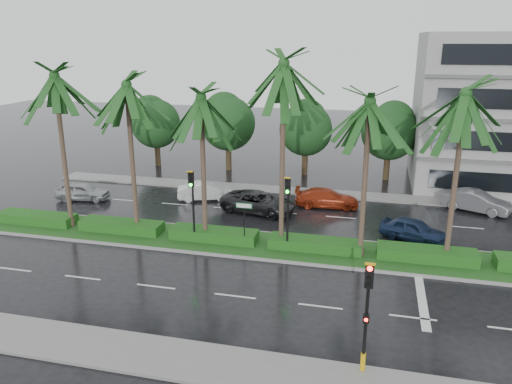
% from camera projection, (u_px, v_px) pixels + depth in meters
% --- Properties ---
extents(ground, '(120.00, 120.00, 0.00)m').
position_uv_depth(ground, '(259.00, 253.00, 28.01)').
color(ground, black).
rests_on(ground, ground).
extents(near_sidewalk, '(40.00, 2.40, 0.12)m').
position_uv_depth(near_sidewalk, '(197.00, 362.00, 18.52)').
color(near_sidewalk, slate).
rests_on(near_sidewalk, ground).
extents(far_sidewalk, '(40.00, 2.00, 0.12)m').
position_uv_depth(far_sidewalk, '(294.00, 191.00, 39.13)').
color(far_sidewalk, slate).
rests_on(far_sidewalk, ground).
extents(median, '(36.00, 4.00, 0.15)m').
position_uv_depth(median, '(263.00, 245.00, 28.91)').
color(median, gray).
rests_on(median, ground).
extents(hedge, '(35.20, 1.40, 0.60)m').
position_uv_depth(hedge, '(263.00, 239.00, 28.80)').
color(hedge, '#1C4112').
rests_on(hedge, median).
extents(lane_markings, '(34.00, 13.06, 0.01)m').
position_uv_depth(lane_markings, '(312.00, 262.00, 26.92)').
color(lane_markings, silver).
rests_on(lane_markings, ground).
extents(palm_row, '(26.30, 4.20, 10.99)m').
position_uv_depth(palm_row, '(241.00, 98.00, 26.72)').
color(palm_row, '#483529').
rests_on(palm_row, median).
extents(signal_near, '(0.34, 0.45, 4.36)m').
position_uv_depth(signal_near, '(367.00, 313.00, 17.20)').
color(signal_near, black).
rests_on(signal_near, near_sidewalk).
extents(signal_median_left, '(0.34, 0.42, 4.36)m').
position_uv_depth(signal_median_left, '(192.00, 196.00, 28.29)').
color(signal_median_left, black).
rests_on(signal_median_left, median).
extents(signal_median_right, '(0.34, 0.42, 4.36)m').
position_uv_depth(signal_median_right, '(288.00, 203.00, 27.06)').
color(signal_median_right, black).
rests_on(signal_median_right, median).
extents(street_sign, '(0.95, 0.09, 2.60)m').
position_uv_depth(street_sign, '(244.00, 214.00, 28.05)').
color(street_sign, black).
rests_on(street_sign, median).
extents(bg_trees, '(32.82, 5.09, 7.35)m').
position_uv_depth(bg_trees, '(315.00, 125.00, 42.85)').
color(bg_trees, '#332917').
rests_on(bg_trees, ground).
extents(car_silver, '(2.16, 4.09, 1.32)m').
position_uv_depth(car_silver, '(83.00, 191.00, 37.06)').
color(car_silver, '#A1A4A8').
rests_on(car_silver, ground).
extents(car_white, '(2.64, 4.27, 1.33)m').
position_uv_depth(car_white, '(205.00, 191.00, 37.13)').
color(car_white, silver).
rests_on(car_white, ground).
extents(car_darkgrey, '(3.39, 5.57, 1.44)m').
position_uv_depth(car_darkgrey, '(258.00, 202.00, 34.46)').
color(car_darkgrey, black).
rests_on(car_darkgrey, ground).
extents(car_red, '(2.15, 4.63, 1.31)m').
position_uv_depth(car_red, '(327.00, 198.00, 35.55)').
color(car_red, '#982910').
rests_on(car_red, ground).
extents(car_blue, '(3.00, 4.25, 1.34)m').
position_uv_depth(car_blue, '(414.00, 230.00, 29.61)').
color(car_blue, '#182949').
rests_on(car_blue, ground).
extents(car_grey, '(3.16, 4.67, 1.46)m').
position_uv_depth(car_grey, '(476.00, 201.00, 34.59)').
color(car_grey, slate).
rests_on(car_grey, ground).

